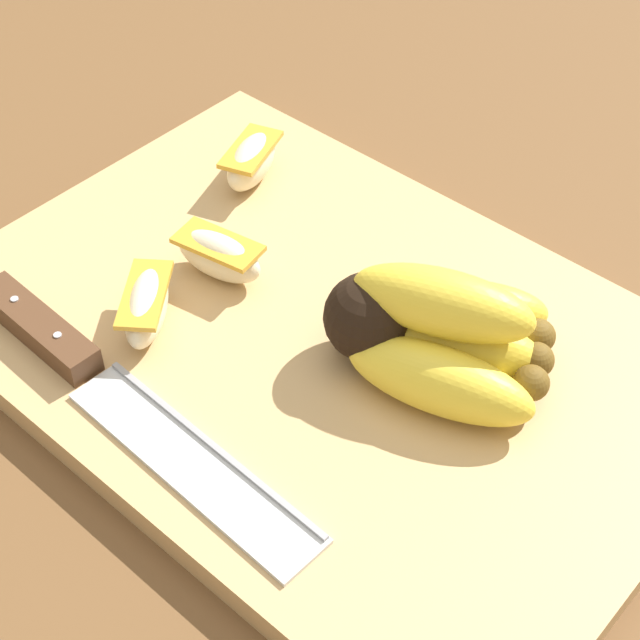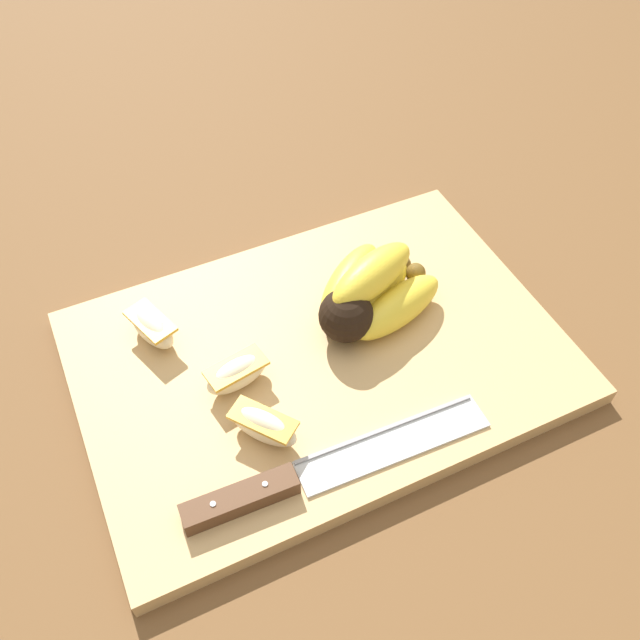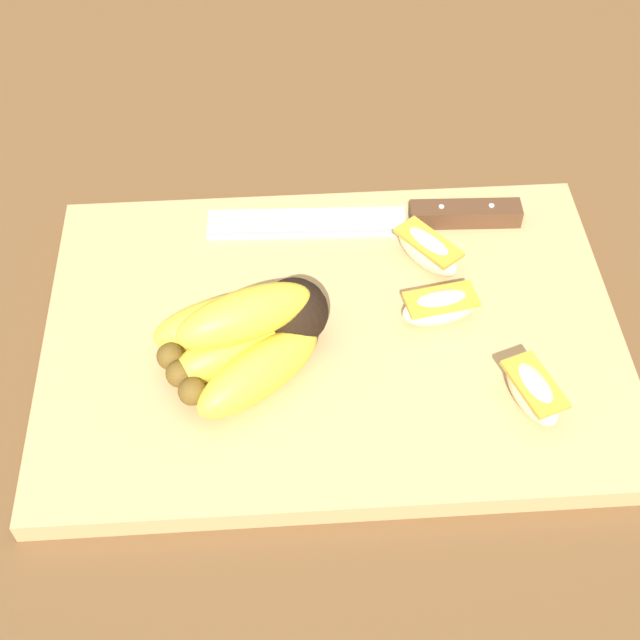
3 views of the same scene
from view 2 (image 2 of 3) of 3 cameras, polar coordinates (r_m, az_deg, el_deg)
The scene contains 7 objects.
ground_plane at distance 0.70m, azimuth 1.58°, elevation -4.02°, with size 6.00×6.00×0.00m, color brown.
cutting_board at distance 0.69m, azimuth -0.02°, elevation -3.06°, with size 0.47×0.33×0.02m, color tan.
banana_bunch at distance 0.70m, azimuth 4.10°, elevation 2.24°, with size 0.14×0.14×0.07m.
chefs_knife at distance 0.60m, azimuth -2.14°, elevation -13.00°, with size 0.28×0.04×0.02m.
apple_wedge_near at distance 0.70m, azimuth -13.72°, elevation -0.59°, with size 0.04×0.07×0.03m.
apple_wedge_middle at distance 0.65m, azimuth -6.88°, elevation -4.41°, with size 0.07×0.04×0.03m.
apple_wedge_far at distance 0.62m, azimuth -4.69°, elevation -8.70°, with size 0.06×0.07×0.03m.
Camera 2 is at (-0.19, -0.36, 0.56)m, focal length 38.72 mm.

